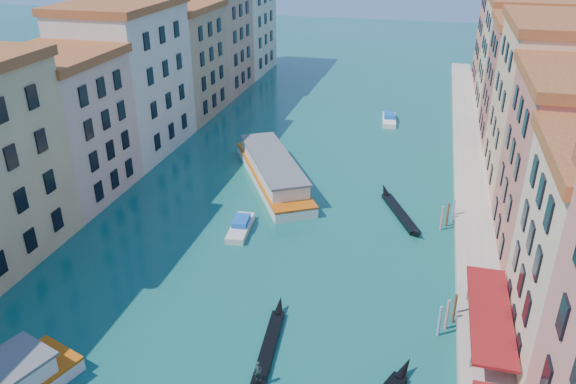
# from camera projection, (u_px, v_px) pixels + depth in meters

# --- Properties ---
(left_bank_palazzos) EXTENTS (12.80, 128.40, 21.00)m
(left_bank_palazzos) POSITION_uv_depth(u_px,v_px,m) (104.00, 96.00, 74.23)
(left_bank_palazzos) COLOR tan
(left_bank_palazzos) RESTS_ON ground
(right_bank_palazzos) EXTENTS (12.80, 128.40, 21.00)m
(right_bank_palazzos) POSITION_uv_depth(u_px,v_px,m) (559.00, 131.00, 61.91)
(right_bank_palazzos) COLOR #AA483A
(right_bank_palazzos) RESTS_ON ground
(quay) EXTENTS (4.00, 140.00, 1.00)m
(quay) POSITION_uv_depth(u_px,v_px,m) (471.00, 198.00, 67.77)
(quay) COLOR #AB9B8A
(quay) RESTS_ON ground
(vaporetto_far) EXTENTS (15.65, 22.05, 3.35)m
(vaporetto_far) POSITION_uv_depth(u_px,v_px,m) (273.00, 171.00, 72.60)
(vaporetto_far) COLOR silver
(vaporetto_far) RESTS_ON ground
(gondola_fore) EXTENTS (1.90, 11.66, 2.32)m
(gondola_fore) POSITION_uv_depth(u_px,v_px,m) (269.00, 346.00, 44.40)
(gondola_fore) COLOR black
(gondola_fore) RESTS_ON ground
(gondola_far) EXTENTS (6.09, 11.72, 1.77)m
(gondola_far) POSITION_uv_depth(u_px,v_px,m) (399.00, 211.00, 64.95)
(gondola_far) COLOR black
(gondola_far) RESTS_ON ground
(motorboat_mid) EXTENTS (2.61, 6.40, 1.29)m
(motorboat_mid) POSITION_uv_depth(u_px,v_px,m) (241.00, 226.00, 61.46)
(motorboat_mid) COLOR beige
(motorboat_mid) RESTS_ON ground
(motorboat_far) EXTENTS (2.80, 6.85, 1.38)m
(motorboat_far) POSITION_uv_depth(u_px,v_px,m) (389.00, 119.00, 94.32)
(motorboat_far) COLOR white
(motorboat_far) RESTS_ON ground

